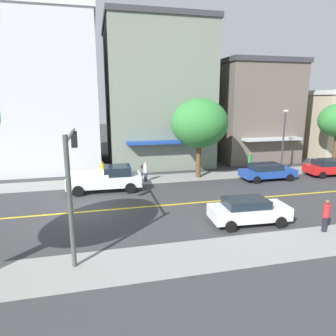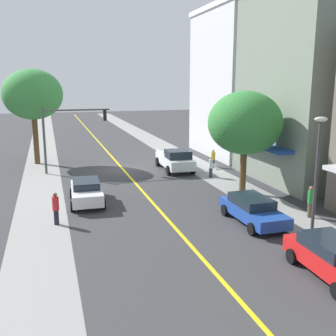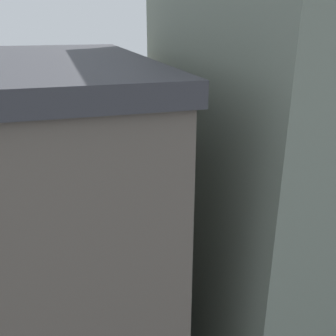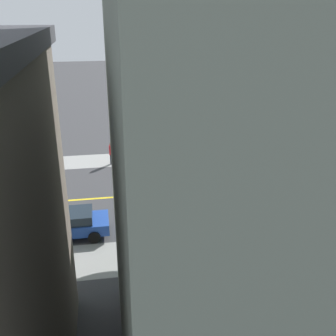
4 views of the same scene
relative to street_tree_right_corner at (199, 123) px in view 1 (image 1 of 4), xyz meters
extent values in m
plane|color=#38383A|center=(6.53, -9.77, -4.83)|extent=(140.00, 140.00, 0.00)
cube|color=gray|center=(-0.30, -9.77, -4.82)|extent=(2.96, 126.00, 0.01)
cube|color=gray|center=(13.36, -9.77, -4.82)|extent=(2.96, 126.00, 0.01)
cube|color=yellow|center=(6.53, -9.77, -4.82)|extent=(0.20, 126.00, 0.00)
cube|color=silver|center=(-8.43, -13.81, 2.36)|extent=(10.80, 10.81, 14.36)
cube|color=silver|center=(-8.43, -13.81, 9.79)|extent=(11.10, 11.11, 0.50)
cube|color=gray|center=(-8.43, -2.22, 2.24)|extent=(11.21, 10.31, 14.13)
cube|color=#38383D|center=(-8.43, -2.22, 9.55)|extent=(11.51, 10.61, 0.50)
cube|color=#1E429E|center=(-2.25, -2.22, -1.87)|extent=(1.15, 7.84, 0.24)
cube|color=#665B51|center=(-8.43, 8.83, 0.43)|extent=(10.66, 8.36, 10.51)
cube|color=#38383D|center=(-8.43, 8.83, 5.93)|extent=(10.96, 8.66, 0.50)
cube|color=#B7BABF|center=(-2.51, 8.83, -1.96)|extent=(1.17, 6.36, 0.24)
cube|color=beige|center=(-8.43, 19.99, -1.15)|extent=(11.26, 8.32, 7.34)
cube|color=silver|center=(-8.43, 19.99, 2.77)|extent=(11.56, 8.62, 0.50)
cylinder|color=brown|center=(0.00, 0.00, -3.34)|extent=(0.44, 0.44, 2.98)
ellipsoid|color=#337F38|center=(0.00, 0.00, 0.02)|extent=(4.97, 4.97, 4.23)
cylinder|color=brown|center=(-0.89, 15.15, -3.17)|extent=(0.43, 0.43, 3.31)
cylinder|color=red|center=(0.62, -11.17, -4.49)|extent=(0.24, 0.24, 0.67)
sphere|color=#232328|center=(0.62, -11.17, -4.09)|extent=(0.22, 0.22, 0.22)
cylinder|color=#232328|center=(0.45, -11.17, -4.46)|extent=(0.10, 0.10, 0.10)
cylinder|color=#232328|center=(0.79, -11.17, -4.46)|extent=(0.10, 0.10, 0.10)
cylinder|color=#4C4C51|center=(0.31, -5.15, -4.24)|extent=(0.07, 0.07, 1.18)
cube|color=#2D2D33|center=(0.31, -5.15, -3.52)|extent=(0.12, 0.18, 0.26)
cylinder|color=#474C47|center=(12.97, -9.98, -2.04)|extent=(0.20, 0.20, 5.56)
cylinder|color=#474C47|center=(10.26, -9.98, 0.42)|extent=(5.43, 0.14, 0.14)
cube|color=black|center=(7.95, -9.98, -0.08)|extent=(0.26, 0.32, 0.90)
sphere|color=red|center=(7.95, -9.98, 0.22)|extent=(0.20, 0.20, 0.20)
sphere|color=yellow|center=(7.95, -9.98, -0.08)|extent=(0.20, 0.20, 0.20)
sphere|color=green|center=(7.95, -9.98, -0.38)|extent=(0.20, 0.20, 0.20)
cylinder|color=#38383D|center=(0.36, 8.15, -1.99)|extent=(0.16, 0.16, 5.67)
ellipsoid|color=silver|center=(0.36, 8.15, 0.99)|extent=(0.70, 0.36, 0.24)
cube|color=red|center=(2.19, 12.02, -4.17)|extent=(2.07, 4.58, 0.68)
cube|color=#19232D|center=(2.18, 11.79, -3.58)|extent=(1.76, 2.50, 0.50)
cylinder|color=black|center=(1.31, 13.54, -4.51)|extent=(0.25, 0.65, 0.64)
cylinder|color=black|center=(1.19, 10.57, -4.51)|extent=(0.25, 0.65, 0.64)
cylinder|color=black|center=(3.08, 10.49, -4.51)|extent=(0.25, 0.65, 0.64)
cube|color=#1E429E|center=(2.24, 5.59, -4.20)|extent=(1.90, 4.76, 0.60)
cube|color=#19232D|center=(2.24, 5.35, -3.65)|extent=(1.66, 2.57, 0.50)
cylinder|color=black|center=(1.30, 7.15, -4.51)|extent=(0.23, 0.64, 0.64)
cylinder|color=black|center=(3.15, 7.16, -4.51)|extent=(0.23, 0.64, 0.64)
cylinder|color=black|center=(1.32, 4.02, -4.51)|extent=(0.23, 0.64, 0.64)
cylinder|color=black|center=(3.18, 4.04, -4.51)|extent=(0.23, 0.64, 0.64)
cube|color=silver|center=(10.55, -0.64, -4.15)|extent=(2.02, 4.47, 0.71)
cube|color=#19232D|center=(10.54, -0.86, -3.58)|extent=(1.72, 2.44, 0.43)
cylinder|color=black|center=(9.70, 0.85, -4.51)|extent=(0.25, 0.65, 0.64)
cylinder|color=black|center=(11.53, 0.77, -4.51)|extent=(0.25, 0.65, 0.64)
cylinder|color=black|center=(9.57, -2.05, -4.51)|extent=(0.25, 0.65, 0.64)
cylinder|color=black|center=(11.40, -2.13, -4.51)|extent=(0.25, 0.65, 0.64)
cube|color=silver|center=(2.25, -8.34, -4.01)|extent=(2.27, 5.60, 0.83)
cube|color=#19232D|center=(2.28, -7.34, -3.26)|extent=(1.99, 2.05, 0.67)
cube|color=silver|center=(1.25, -9.42, -3.48)|extent=(0.19, 2.88, 0.24)
cube|color=silver|center=(3.18, -9.48, -3.48)|extent=(0.19, 2.88, 0.24)
cylinder|color=black|center=(1.26, -6.42, -4.43)|extent=(0.31, 0.81, 0.80)
cylinder|color=black|center=(3.35, -6.49, -4.43)|extent=(0.31, 0.81, 0.80)
cylinder|color=black|center=(1.14, -10.19, -4.43)|extent=(0.31, 0.81, 0.80)
cylinder|color=black|center=(3.24, -10.25, -4.43)|extent=(0.31, 0.81, 0.80)
cylinder|color=#33384C|center=(0.32, -4.83, -4.44)|extent=(0.26, 0.26, 0.77)
cylinder|color=silver|center=(0.32, -4.83, -3.71)|extent=(0.35, 0.35, 0.70)
sphere|color=tan|center=(0.32, -4.83, -3.25)|extent=(0.22, 0.22, 0.22)
cylinder|color=black|center=(-1.39, -8.39, -4.46)|extent=(0.29, 0.29, 0.72)
cylinder|color=yellow|center=(-1.39, -8.39, -3.77)|extent=(0.39, 0.39, 0.66)
sphere|color=#936B4C|center=(-1.39, -8.39, -3.34)|extent=(0.20, 0.20, 0.20)
cylinder|color=brown|center=(-1.27, 5.72, -4.41)|extent=(0.24, 0.24, 0.83)
cylinder|color=#288C38|center=(-1.27, 5.72, -3.62)|extent=(0.32, 0.32, 0.75)
sphere|color=#936B4C|center=(-1.27, 5.72, -3.13)|extent=(0.23, 0.23, 0.23)
cylinder|color=black|center=(12.48, 2.76, -4.42)|extent=(0.26, 0.26, 0.81)
cylinder|color=red|center=(12.48, 2.76, -3.65)|extent=(0.35, 0.35, 0.74)
sphere|color=brown|center=(12.48, 2.76, -3.16)|extent=(0.23, 0.23, 0.23)
ellipsoid|color=silver|center=(-1.24, -7.64, -4.49)|extent=(0.57, 0.29, 0.24)
sphere|color=silver|center=(-0.94, -7.67, -4.41)|extent=(0.19, 0.19, 0.19)
cylinder|color=silver|center=(-1.05, -7.66, -4.72)|extent=(0.08, 0.08, 0.22)
cylinder|color=silver|center=(-1.43, -7.62, -4.72)|extent=(0.08, 0.08, 0.22)
camera|label=1|loc=(25.18, -8.86, 2.07)|focal=32.52mm
camera|label=2|loc=(12.61, 23.88, 2.71)|focal=42.44mm
camera|label=3|loc=(-20.01, 7.02, 7.13)|focal=40.80mm
camera|label=4|loc=(-16.88, 3.07, 6.75)|focal=42.31mm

